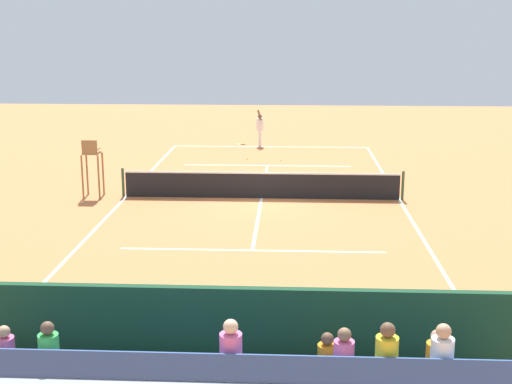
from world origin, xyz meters
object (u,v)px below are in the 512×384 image
tennis_player (260,127)px  tennis_racket (239,144)px  equipment_bag (271,372)px  courtside_bench (371,351)px  umpire_chair (92,162)px  tennis_ball_near (281,160)px  tennis_net (262,185)px  tennis_ball_far (247,159)px

tennis_player → tennis_racket: size_ratio=3.29×
equipment_bag → courtside_bench: bearing=-175.8°
tennis_racket → umpire_chair: bearing=69.0°
umpire_chair → tennis_ball_near: size_ratio=32.42×
courtside_bench → tennis_net: bearing=-79.3°
tennis_net → umpire_chair: bearing=0.8°
tennis_player → tennis_ball_far: 3.83m
tennis_player → tennis_ball_near: size_ratio=29.18×
tennis_ball_near → tennis_racket: bearing=-62.4°
courtside_bench → tennis_ball_far: 21.02m
courtside_bench → tennis_ball_near: (1.93, -20.52, -0.53)m
tennis_player → tennis_ball_near: bearing=106.4°
umpire_chair → tennis_racket: umpire_chair is taller
tennis_net → courtside_bench: tennis_net is taller
tennis_net → umpire_chair: umpire_chair is taller
tennis_net → tennis_ball_far: 7.53m
umpire_chair → tennis_ball_far: (-5.22, -7.54, -1.28)m
tennis_net → tennis_ball_near: size_ratio=156.06×
tennis_player → tennis_racket: (1.14, -0.47, -1.00)m
tennis_net → tennis_player: size_ratio=5.35×
tennis_ball_far → umpire_chair: bearing=55.3°
tennis_net → equipment_bag: (-0.75, 13.40, -0.32)m
tennis_ball_near → tennis_player: bearing=-73.6°
courtside_bench → tennis_ball_far: courtside_bench is taller
tennis_racket → tennis_ball_near: bearing=117.6°
courtside_bench → tennis_racket: size_ratio=3.07×
tennis_net → equipment_bag: 13.42m
courtside_bench → tennis_player: bearing=-82.8°
tennis_net → tennis_ball_near: bearing=-94.6°
umpire_chair → tennis_racket: size_ratio=3.65×
tennis_ball_far → courtside_bench: bearing=99.5°
umpire_chair → courtside_bench: umpire_chair is taller
equipment_bag → tennis_ball_near: equipment_bag is taller
courtside_bench → equipment_bag: size_ratio=2.00×
courtside_bench → equipment_bag: bearing=4.2°
umpire_chair → equipment_bag: size_ratio=2.38×
tennis_ball_near → equipment_bag: bearing=90.5°
tennis_player → tennis_ball_near: (-1.14, 3.89, -0.98)m
tennis_net → tennis_racket: bearing=-81.7°
equipment_bag → tennis_ball_far: bearing=-85.3°
umpire_chair → tennis_ball_far: umpire_chair is taller
tennis_ball_near → umpire_chair: bearing=47.3°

